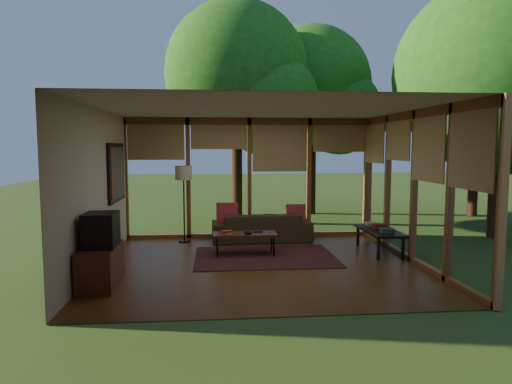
{
  "coord_description": "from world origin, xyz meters",
  "views": [
    {
      "loc": [
        -0.79,
        -7.79,
        2.05
      ],
      "look_at": [
        -0.01,
        0.7,
        1.21
      ],
      "focal_mm": 32.0,
      "sensor_mm": 36.0,
      "label": 1
    }
  ],
  "objects": [
    {
      "name": "sofa",
      "position": [
        0.23,
        2.0,
        0.31
      ],
      "size": [
        2.17,
        0.9,
        0.63
      ],
      "primitive_type": "imported",
      "rotation": [
        0.0,
        0.0,
        3.17
      ],
      "color": "#3E341F",
      "rests_on": "floor"
    },
    {
      "name": "coffee_table",
      "position": [
        -0.22,
        0.71,
        0.39
      ],
      "size": [
        1.2,
        0.5,
        0.43
      ],
      "color": "#5C2A19",
      "rests_on": "floor"
    },
    {
      "name": "pillow_right",
      "position": [
        0.98,
        1.95,
        0.59
      ],
      "size": [
        0.41,
        0.22,
        0.43
      ],
      "primitive_type": "cube",
      "rotation": [
        -0.21,
        0.0,
        0.0
      ],
      "color": "maroon",
      "rests_on": "sofa"
    },
    {
      "name": "wall_front",
      "position": [
        0.0,
        -2.5,
        1.35
      ],
      "size": [
        5.5,
        0.04,
        2.7
      ],
      "primitive_type": "cube",
      "color": "beige",
      "rests_on": "ground"
    },
    {
      "name": "media_cabinet",
      "position": [
        -2.47,
        -1.06,
        0.3
      ],
      "size": [
        0.5,
        1.0,
        0.6
      ],
      "primitive_type": "cube",
      "color": "#5C2A19",
      "rests_on": "floor"
    },
    {
      "name": "ct_book_lower",
      "position": [
        -0.57,
        0.66,
        0.44
      ],
      "size": [
        0.22,
        0.18,
        0.03
      ],
      "primitive_type": "cube",
      "rotation": [
        0.0,
        0.0,
        -0.16
      ],
      "color": "#BCB2AA",
      "rests_on": "coffee_table"
    },
    {
      "name": "pillow_left",
      "position": [
        -0.52,
        1.95,
        0.61
      ],
      "size": [
        0.46,
        0.25,
        0.48
      ],
      "primitive_type": "cube",
      "rotation": [
        -0.21,
        0.0,
        0.0
      ],
      "color": "maroon",
      "rests_on": "sofa"
    },
    {
      "name": "wall_left",
      "position": [
        -2.75,
        0.0,
        1.35
      ],
      "size": [
        0.04,
        5.0,
        2.7
      ],
      "primitive_type": "cube",
      "color": "beige",
      "rests_on": "ground"
    },
    {
      "name": "ct_book_side",
      "position": [
        0.03,
        0.79,
        0.44
      ],
      "size": [
        0.18,
        0.14,
        0.03
      ],
      "primitive_type": "cube",
      "rotation": [
        0.0,
        0.0,
        -0.02
      ],
      "color": "black",
      "rests_on": "coffee_table"
    },
    {
      "name": "floor",
      "position": [
        0.0,
        0.0,
        0.0
      ],
      "size": [
        5.5,
        5.5,
        0.0
      ],
      "primitive_type": "plane",
      "color": "brown",
      "rests_on": "ground"
    },
    {
      "name": "console_book_a",
      "position": [
        2.4,
        0.31,
        0.5
      ],
      "size": [
        0.26,
        0.2,
        0.09
      ],
      "primitive_type": "cube",
      "rotation": [
        0.0,
        0.0,
        -0.11
      ],
      "color": "#2D4F43",
      "rests_on": "side_console"
    },
    {
      "name": "tree_ne",
      "position": [
        2.19,
        6.11,
        3.91
      ],
      "size": [
        3.59,
        3.59,
        5.71
      ],
      "color": "#391F14",
      "rests_on": "ground"
    },
    {
      "name": "ct_bowl",
      "position": [
        -0.17,
        0.61,
        0.46
      ],
      "size": [
        0.16,
        0.16,
        0.07
      ],
      "primitive_type": "ellipsoid",
      "color": "black",
      "rests_on": "coffee_table"
    },
    {
      "name": "tree_nw",
      "position": [
        -0.18,
        4.6,
        4.0
      ],
      "size": [
        3.82,
        3.82,
        5.92
      ],
      "color": "#391F14",
      "rests_on": "ground"
    },
    {
      "name": "rug",
      "position": [
        0.14,
        0.52,
        0.01
      ],
      "size": [
        2.6,
        1.84,
        0.01
      ],
      "primitive_type": "cube",
      "color": "maroon",
      "rests_on": "floor"
    },
    {
      "name": "tree_far",
      "position": [
        6.57,
        5.08,
        3.22
      ],
      "size": [
        3.18,
        3.18,
        4.82
      ],
      "color": "#391F14",
      "rests_on": "ground"
    },
    {
      "name": "television",
      "position": [
        -2.45,
        -1.06,
        0.85
      ],
      "size": [
        0.45,
        0.55,
        0.5
      ],
      "primitive_type": "cube",
      "color": "black",
      "rests_on": "media_cabinet"
    },
    {
      "name": "window_wall_right",
      "position": [
        2.75,
        0.0,
        1.35
      ],
      "size": [
        0.12,
        5.0,
        2.7
      ],
      "primitive_type": "cube",
      "color": "brown",
      "rests_on": "ground"
    },
    {
      "name": "console_book_b",
      "position": [
        2.4,
        0.76,
        0.51
      ],
      "size": [
        0.23,
        0.18,
        0.1
      ],
      "primitive_type": "cube",
      "rotation": [
        0.0,
        0.0,
        0.07
      ],
      "color": "maroon",
      "rests_on": "side_console"
    },
    {
      "name": "exterior_lawn",
      "position": [
        8.0,
        8.0,
        -0.01
      ],
      "size": [
        40.0,
        40.0,
        0.0
      ],
      "primitive_type": "plane",
      "color": "#34501E",
      "rests_on": "ground"
    },
    {
      "name": "wall_painting",
      "position": [
        -2.71,
        1.4,
        1.55
      ],
      "size": [
        0.06,
        1.35,
        1.15
      ],
      "color": "black",
      "rests_on": "wall_left"
    },
    {
      "name": "window_wall_back",
      "position": [
        0.0,
        2.5,
        1.35
      ],
      "size": [
        5.5,
        0.12,
        2.7
      ],
      "primitive_type": "cube",
      "color": "brown",
      "rests_on": "ground"
    },
    {
      "name": "console_book_c",
      "position": [
        2.4,
        1.16,
        0.49
      ],
      "size": [
        0.25,
        0.19,
        0.06
      ],
      "primitive_type": "cube",
      "rotation": [
        0.0,
        0.0,
        0.1
      ],
      "color": "#BCB2AA",
      "rests_on": "side_console"
    },
    {
      "name": "floor_lamp",
      "position": [
        -1.45,
        2.06,
        1.41
      ],
      "size": [
        0.36,
        0.36,
        1.65
      ],
      "color": "black",
      "rests_on": "floor"
    },
    {
      "name": "ceiling",
      "position": [
        0.0,
        0.0,
        2.7
      ],
      "size": [
        5.5,
        5.5,
        0.0
      ],
      "primitive_type": "plane",
      "rotation": [
        3.14,
        0.0,
        0.0
      ],
      "color": "silver",
      "rests_on": "ground"
    },
    {
      "name": "ct_book_upper",
      "position": [
        -0.57,
        0.66,
        0.47
      ],
      "size": [
        0.23,
        0.19,
        0.03
      ],
      "primitive_type": "cube",
      "rotation": [
        0.0,
        0.0,
        0.2
      ],
      "color": "maroon",
      "rests_on": "coffee_table"
    },
    {
      "name": "side_console",
      "position": [
        2.4,
        0.71,
        0.41
      ],
      "size": [
        0.6,
        1.4,
        0.46
      ],
      "color": "black",
      "rests_on": "floor"
    },
    {
      "name": "tree_se",
      "position": [
        5.36,
        1.96,
        3.6
      ],
      "size": [
        4.34,
        4.34,
        5.77
      ],
      "color": "#391F14",
      "rests_on": "ground"
    }
  ]
}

